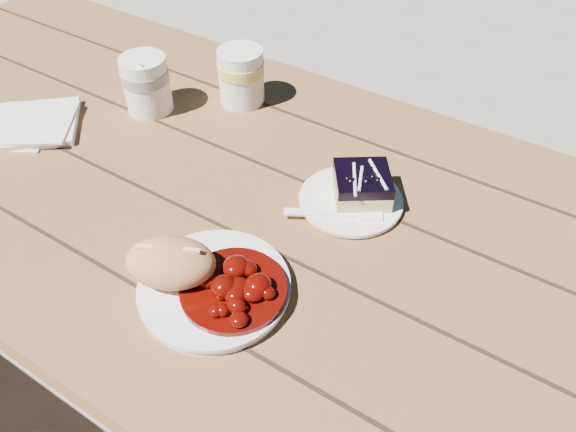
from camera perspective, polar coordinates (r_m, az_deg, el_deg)
The scene contains 12 objects.
ground at distance 1.53m, azimuth -1.87°, elevation -19.59°, with size 60.00×60.00×0.00m, color gray.
picnic_table at distance 1.04m, azimuth -2.61°, elevation -5.04°, with size 2.00×1.55×0.75m.
main_plate at distance 0.79m, azimuth -7.46°, elevation -7.33°, with size 0.21×0.21×0.02m, color white.
goulash_stew at distance 0.76m, azimuth -5.64°, elevation -6.70°, with size 0.15×0.15×0.04m, color #540703, non-canonical shape.
bread_roll at distance 0.78m, azimuth -11.83°, elevation -4.65°, with size 0.12×0.08×0.06m, color tan.
dessert_plate at distance 0.92m, azimuth 6.38°, elevation 1.51°, with size 0.16×0.16×0.01m, color white.
blueberry_cake at distance 0.91m, azimuth 7.53°, elevation 3.18°, with size 0.12×0.12×0.05m.
fork_dessert at distance 0.88m, azimuth 3.60°, elevation 0.31°, with size 0.03×0.16×0.01m, color white, non-canonical shape.
coffee_cup at distance 1.14m, azimuth -14.17°, elevation 12.84°, with size 0.09×0.09×0.11m, color white.
napkin_stack at distance 1.18m, azimuth -24.23°, elevation 8.49°, with size 0.15×0.15×0.01m, color white.
fork_table at distance 1.14m, azimuth -26.84°, elevation 6.03°, with size 0.03×0.16×0.01m, color white, non-canonical shape.
second_cup at distance 1.13m, azimuth -4.78°, elevation 13.94°, with size 0.09×0.09×0.11m, color white.
Camera 1 is at (0.40, -0.54, 1.37)m, focal length 35.00 mm.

